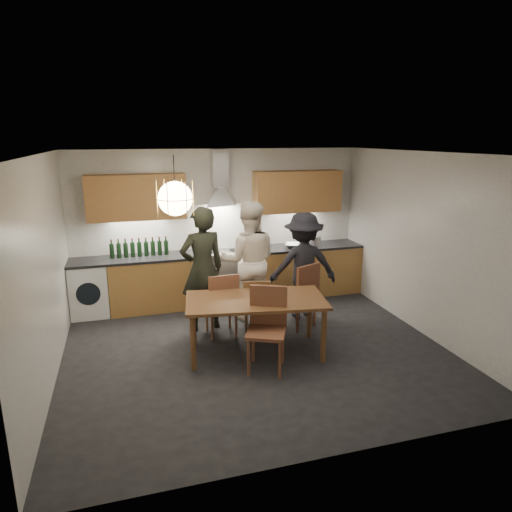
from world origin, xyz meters
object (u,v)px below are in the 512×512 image
object	(u,v)px
person_left	(202,269)
wine_bottles	(139,247)
person_mid	(249,261)
stock_pot	(315,241)
person_right	(303,266)
chair_back_left	(222,301)
chair_front	(267,322)
mixing_bowl	(293,246)
dining_table	(256,305)

from	to	relation	value
person_left	wine_bottles	world-z (taller)	person_left
person_mid	stock_pot	bearing A→B (deg)	-135.93
person_right	chair_back_left	bearing A→B (deg)	23.90
person_left	chair_front	bearing A→B (deg)	100.45
chair_back_left	mixing_bowl	xyz separation A→B (m)	(1.57, 1.35, 0.39)
person_right	mixing_bowl	world-z (taller)	person_right
person_right	person_mid	bearing A→B (deg)	-6.98
person_right	wine_bottles	size ratio (longest dim) A/B	1.80
person_right	stock_pot	size ratio (longest dim) A/B	7.58
dining_table	chair_back_left	size ratio (longest dim) A/B	2.01
mixing_bowl	stock_pot	size ratio (longest dim) A/B	1.37
dining_table	person_mid	bearing A→B (deg)	87.55
dining_table	chair_front	bearing A→B (deg)	-76.57
dining_table	wine_bottles	world-z (taller)	wine_bottles
person_left	mixing_bowl	xyz separation A→B (m)	(1.78, 0.98, 0.01)
chair_back_left	wine_bottles	distance (m)	1.89
person_right	person_left	bearing A→B (deg)	8.73
dining_table	wine_bottles	size ratio (longest dim) A/B	2.05
wine_bottles	mixing_bowl	bearing A→B (deg)	-3.06
dining_table	person_left	distance (m)	1.14
dining_table	person_mid	xyz separation A→B (m)	(0.25, 1.23, 0.26)
chair_front	wine_bottles	size ratio (longest dim) A/B	1.10
mixing_bowl	stock_pot	bearing A→B (deg)	8.81
mixing_bowl	stock_pot	world-z (taller)	stock_pot
mixing_bowl	person_mid	bearing A→B (deg)	-144.04
stock_pot	wine_bottles	size ratio (longest dim) A/B	0.24
chair_front	person_mid	xyz separation A→B (m)	(0.22, 1.62, 0.34)
person_mid	wine_bottles	size ratio (longest dim) A/B	1.99
wine_bottles	person_left	bearing A→B (deg)	-53.19
person_left	person_mid	bearing A→B (deg)	-173.60
chair_back_left	stock_pot	world-z (taller)	stock_pot
stock_pot	person_left	bearing A→B (deg)	-154.74
person_right	mixing_bowl	size ratio (longest dim) A/B	5.55
person_mid	stock_pot	size ratio (longest dim) A/B	8.39
person_mid	chair_front	bearing A→B (deg)	97.66
person_left	person_right	size ratio (longest dim) A/B	1.10
person_left	person_mid	world-z (taller)	person_mid
person_right	stock_pot	bearing A→B (deg)	-114.79
dining_table	person_right	size ratio (longest dim) A/B	1.14
person_mid	person_right	distance (m)	0.85
chair_back_left	stock_pot	xyz separation A→B (m)	(2.01, 1.42, 0.43)
dining_table	chair_front	xyz separation A→B (m)	(0.03, -0.39, -0.08)
dining_table	person_mid	world-z (taller)	person_mid
chair_back_left	chair_front	xyz separation A→B (m)	(0.35, -1.00, 0.04)
person_right	chair_front	bearing A→B (deg)	60.96
person_left	wine_bottles	distance (m)	1.40
stock_pot	person_mid	bearing A→B (deg)	-151.17
wine_bottles	chair_front	bearing A→B (deg)	-60.79
person_left	mixing_bowl	distance (m)	2.03
dining_table	stock_pot	bearing A→B (deg)	59.01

